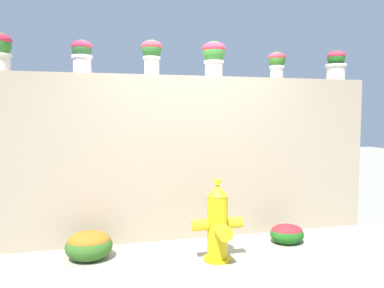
% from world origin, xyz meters
% --- Properties ---
extents(ground_plane, '(24.00, 24.00, 0.00)m').
position_xyz_m(ground_plane, '(0.00, 0.00, 0.00)').
color(ground_plane, '#9F9A8A').
extents(stone_wall, '(4.98, 0.35, 2.05)m').
position_xyz_m(stone_wall, '(0.00, 0.93, 1.02)').
color(stone_wall, tan).
rests_on(stone_wall, ground).
extents(potted_plant_1, '(0.25, 0.25, 0.40)m').
position_xyz_m(potted_plant_1, '(-1.25, 0.94, 2.29)').
color(potted_plant_1, silver).
rests_on(potted_plant_1, stone_wall).
extents(potted_plant_2, '(0.26, 0.26, 0.45)m').
position_xyz_m(potted_plant_2, '(-0.42, 0.96, 2.33)').
color(potted_plant_2, silver).
rests_on(potted_plant_2, stone_wall).
extents(potted_plant_3, '(0.30, 0.30, 0.46)m').
position_xyz_m(potted_plant_3, '(0.38, 0.93, 2.33)').
color(potted_plant_3, silver).
rests_on(potted_plant_3, stone_wall).
extents(potted_plant_4, '(0.24, 0.24, 0.37)m').
position_xyz_m(potted_plant_4, '(1.29, 0.96, 2.28)').
color(potted_plant_4, silver).
rests_on(potted_plant_4, stone_wall).
extents(potted_plant_5, '(0.29, 0.29, 0.42)m').
position_xyz_m(potted_plant_5, '(2.17, 0.91, 2.28)').
color(potted_plant_5, silver).
rests_on(potted_plant_5, stone_wall).
extents(fire_hydrant, '(0.55, 0.44, 0.88)m').
position_xyz_m(fire_hydrant, '(0.13, -0.01, 0.40)').
color(fire_hydrant, gold).
rests_on(fire_hydrant, ground).
extents(flower_bush_left, '(0.51, 0.46, 0.32)m').
position_xyz_m(flower_bush_left, '(-1.21, 0.37, 0.16)').
color(flower_bush_left, '#356722').
rests_on(flower_bush_left, ground).
extents(flower_bush_right, '(0.42, 0.37, 0.23)m').
position_xyz_m(flower_bush_right, '(1.14, 0.32, 0.12)').
color(flower_bush_right, '#1D601A').
rests_on(flower_bush_right, ground).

